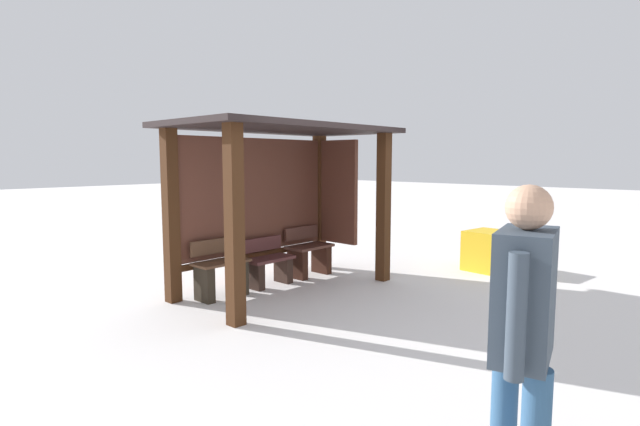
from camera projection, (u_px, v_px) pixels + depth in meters
The scene contains 7 objects.
ground_plane at pixel (287, 290), 6.94m from camera, with size 60.00×60.00×0.00m, color white.
bus_shelter at pixel (281, 175), 7.01m from camera, with size 3.25×1.78×2.32m.
bench_left_inside at pixel (221, 273), 6.55m from camera, with size 0.75×0.38×0.78m.
bench_center_inside at pixel (269, 266), 7.17m from camera, with size 0.75×0.36×0.70m.
bench_right_inside at pixel (309, 255), 7.78m from camera, with size 0.75×0.41×0.77m.
person_walking at pixel (523, 323), 2.47m from camera, with size 0.66×0.39×1.73m.
grit_bin at pixel (487, 250), 8.17m from camera, with size 0.70×0.56×0.66m, color yellow.
Camera 1 is at (-4.63, -4.97, 1.85)m, focal length 27.34 mm.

